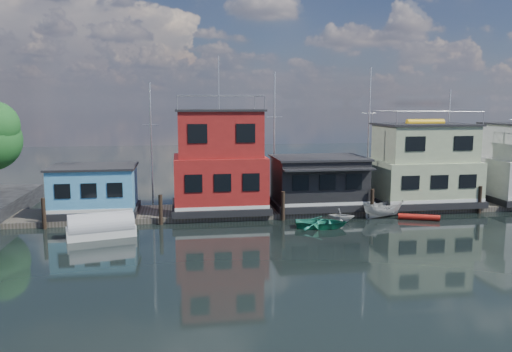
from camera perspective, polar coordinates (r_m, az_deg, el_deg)
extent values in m
plane|color=black|center=(30.28, 14.25, -8.64)|extent=(160.00, 160.00, 0.00)
cube|color=#595147|center=(41.19, 7.75, -3.69)|extent=(48.00, 5.00, 0.40)
cube|color=black|center=(39.96, -17.89, -3.73)|extent=(6.40, 4.90, 0.50)
cube|color=#51A6DB|center=(39.64, -18.00, -1.25)|extent=(6.00, 4.50, 3.00)
cube|color=black|center=(39.42, -18.10, 1.02)|extent=(6.30, 4.80, 0.16)
cube|color=black|center=(39.56, -4.15, -3.46)|extent=(7.40, 5.90, 0.50)
cube|color=maroon|center=(39.18, -4.18, -0.42)|extent=(7.00, 5.50, 3.74)
cube|color=maroon|center=(38.80, -4.24, 4.84)|extent=(6.30, 4.95, 3.46)
cube|color=black|center=(38.74, -4.27, 7.51)|extent=(6.65, 5.23, 0.16)
cylinder|color=silver|center=(38.76, -4.30, 10.59)|extent=(0.08, 0.08, 4.00)
cube|color=black|center=(40.96, 7.09, -3.10)|extent=(7.40, 5.40, 0.50)
cube|color=black|center=(40.62, 7.14, -0.40)|extent=(7.00, 5.00, 3.40)
cube|color=black|center=(40.39, 7.19, 2.10)|extent=(7.30, 5.30, 0.16)
cube|color=black|center=(37.80, 8.33, 0.75)|extent=(7.00, 1.20, 0.12)
cube|color=black|center=(44.25, 18.39, -2.61)|extent=(8.40, 5.90, 0.50)
cube|color=#A4B389|center=(43.95, 18.50, -0.29)|extent=(8.00, 5.50, 3.12)
cube|color=#A4B389|center=(43.63, 18.68, 3.61)|extent=(7.20, 4.95, 2.88)
cube|color=black|center=(43.54, 18.77, 5.60)|extent=(7.60, 5.23, 0.16)
cylinder|color=yellow|center=(43.54, 18.78, 5.82)|extent=(3.20, 0.56, 0.56)
cylinder|color=#2D2116|center=(37.80, -23.08, -3.97)|extent=(0.28, 0.28, 2.20)
cylinder|color=#2D2116|center=(36.63, -10.85, -3.82)|extent=(0.28, 0.28, 2.20)
cylinder|color=#2D2116|center=(37.38, 3.10, -3.44)|extent=(0.28, 0.28, 2.20)
cylinder|color=#2D2116|center=(39.39, 13.13, -3.04)|extent=(0.28, 0.28, 2.20)
cylinder|color=#2D2116|center=(43.53, 24.20, -2.49)|extent=(0.28, 0.28, 2.20)
cylinder|color=silver|center=(44.81, -11.88, 3.70)|extent=(0.16, 0.16, 10.50)
cylinder|color=silver|center=(44.72, -11.94, 5.72)|extent=(1.40, 0.06, 0.06)
cylinder|color=silver|center=(45.52, 2.10, 4.58)|extent=(0.16, 0.16, 11.50)
cylinder|color=silver|center=(45.44, 2.11, 6.75)|extent=(1.40, 0.06, 0.06)
cylinder|color=silver|center=(48.02, 12.75, 4.87)|extent=(0.16, 0.16, 12.00)
cylinder|color=silver|center=(47.95, 12.82, 7.02)|extent=(1.40, 0.06, 0.06)
cylinder|color=silver|center=(51.55, 21.04, 3.63)|extent=(0.16, 0.16, 10.00)
cylinder|color=silver|center=(51.46, 21.12, 5.29)|extent=(1.40, 0.06, 0.06)
cube|color=silver|center=(34.44, -17.26, -6.09)|extent=(4.58, 2.65, 0.72)
cylinder|color=#A3A3A8|center=(34.34, -17.29, -5.42)|extent=(4.41, 2.70, 1.75)
imported|color=beige|center=(37.34, 9.64, -4.46)|extent=(2.46, 2.29, 1.05)
cylinder|color=#B01B12|center=(39.57, 18.12, -4.49)|extent=(2.96, 1.48, 0.44)
imported|color=#248468|center=(35.51, 7.46, -5.32)|extent=(4.14, 3.35, 0.76)
imported|color=beige|center=(39.52, 14.35, -3.65)|extent=(3.77, 2.01, 1.38)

